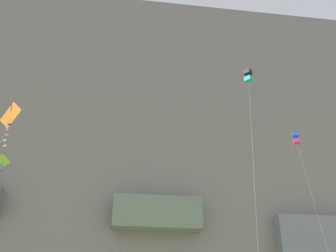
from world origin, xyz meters
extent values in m
cube|color=slate|center=(0.00, 63.01, 32.68)|extent=(180.00, 20.02, 65.37)
cube|color=slate|center=(0.00, 51.64, 20.25)|extent=(13.62, 2.80, 4.96)
cube|color=slate|center=(26.44, 52.16, 16.69)|extent=(14.84, 2.82, 8.23)
cube|color=blue|center=(18.06, 39.00, 28.63)|extent=(1.08, 1.08, 0.60)
cube|color=#CC3399|center=(18.06, 39.00, 27.54)|extent=(1.08, 1.08, 0.60)
cylinder|color=black|center=(18.44, 39.00, 28.09)|extent=(0.03, 0.03, 1.61)
cylinder|color=black|center=(17.68, 39.00, 28.09)|extent=(0.03, 0.03, 1.61)
cylinder|color=silver|center=(18.14, 36.27, 13.68)|extent=(0.16, 5.47, 27.12)
cube|color=orange|center=(-16.34, 22.92, 19.85)|extent=(2.06, 1.45, 2.46)
cylinder|color=black|center=(-16.34, 22.92, 19.85)|extent=(0.19, 0.32, 2.02)
cube|color=navy|center=(-16.32, 22.92, 18.93)|extent=(0.29, 0.10, 0.15)
cube|color=#CC3399|center=(-16.35, 22.92, 18.42)|extent=(0.24, 0.21, 0.15)
cube|color=orange|center=(-16.34, 22.92, 17.91)|extent=(0.29, 0.10, 0.15)
cube|color=#8CCC33|center=(-16.40, 22.92, 17.40)|extent=(0.26, 0.19, 0.15)
cube|color=#8CCC33|center=(-16.30, 22.92, 16.88)|extent=(0.28, 0.14, 0.15)
cube|color=black|center=(6.21, 23.91, 27.43)|extent=(0.99, 0.99, 0.49)
cube|color=teal|center=(6.21, 23.91, 26.52)|extent=(0.99, 0.99, 0.49)
cylinder|color=black|center=(6.53, 23.91, 26.97)|extent=(0.02, 0.02, 1.33)
cylinder|color=black|center=(5.90, 23.91, 26.97)|extent=(0.02, 0.02, 1.33)
cylinder|color=silver|center=(4.98, 22.23, 13.20)|extent=(2.48, 3.37, 26.16)
cube|color=#8CCC33|center=(-18.15, 30.05, 18.55)|extent=(1.48, 0.46, 1.47)
cylinder|color=black|center=(-18.15, 30.05, 18.55)|extent=(0.27, 0.39, 1.18)
cube|color=pink|center=(-18.16, 30.05, 17.99)|extent=(0.13, 0.15, 0.09)
cube|color=blue|center=(-18.11, 30.05, 17.67)|extent=(0.15, 0.13, 0.09)
cube|color=black|center=(-18.17, 30.05, 17.36)|extent=(0.16, 0.11, 0.09)
camera|label=1|loc=(-7.12, -10.54, 1.51)|focal=44.86mm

